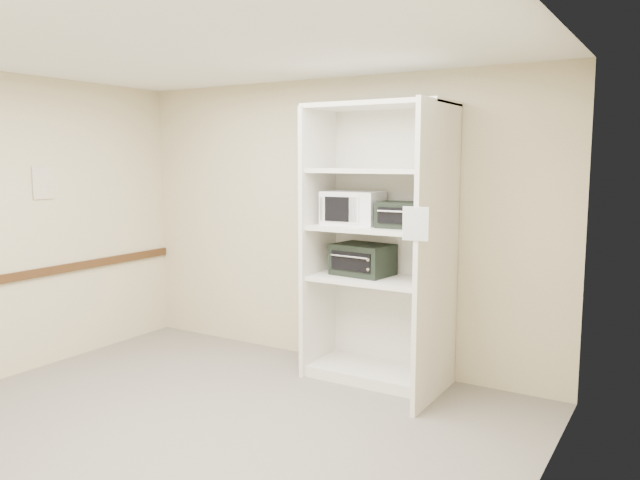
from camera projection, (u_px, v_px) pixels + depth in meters
The scene contains 11 objects.
floor at pixel (193, 435), 4.43m from camera, with size 4.50×4.00×0.01m, color slate.
ceiling at pixel (183, 44), 4.09m from camera, with size 4.50×4.00×0.01m, color white.
wall_back at pixel (334, 222), 5.96m from camera, with size 4.50×0.02×2.70m, color beige.
wall_right at pixel (525, 279), 3.11m from camera, with size 0.02×4.00×2.70m, color beige.
shelving_unit at pixel (383, 254), 5.39m from camera, with size 1.24×0.92×2.42m.
microwave at pixel (353, 208), 5.53m from camera, with size 0.49×0.38×0.30m, color white.
toaster_oven_upper at pixel (402, 215), 5.26m from camera, with size 0.38×0.29×0.22m, color black.
toaster_oven_lower at pixel (363, 259), 5.56m from camera, with size 0.50×0.38×0.28m, color black.
paper_sign at pixel (415, 224), 4.53m from camera, with size 0.19×0.01×0.24m, color white.
chair_rail at pixel (0, 279), 5.46m from camera, with size 0.04×3.98×0.08m, color #3C230F.
wall_poster at pixel (43, 183), 5.77m from camera, with size 0.01×0.21×0.30m, color silver.
Camera 1 is at (2.95, -3.15, 1.94)m, focal length 35.00 mm.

